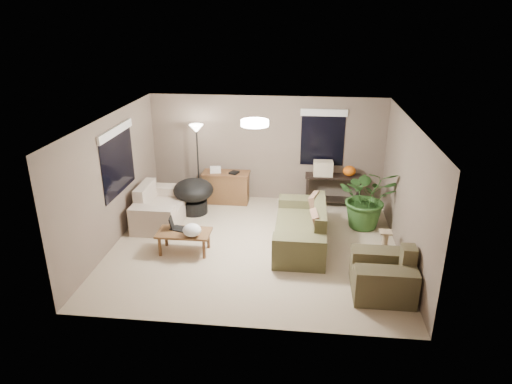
# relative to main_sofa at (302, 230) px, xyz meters

# --- Properties ---
(room_shell) EXTENTS (5.50, 5.50, 5.50)m
(room_shell) POSITION_rel_main_sofa_xyz_m (-0.91, -0.19, 0.96)
(room_shell) COLOR #BCAD8C
(room_shell) RESTS_ON ground
(main_sofa) EXTENTS (0.95, 2.20, 0.85)m
(main_sofa) POSITION_rel_main_sofa_xyz_m (0.00, 0.00, 0.00)
(main_sofa) COLOR brown
(main_sofa) RESTS_ON ground
(throw_pillows) EXTENTS (0.34, 1.38, 0.47)m
(throw_pillows) POSITION_rel_main_sofa_xyz_m (0.26, 0.00, 0.36)
(throw_pillows) COLOR #8C7251
(throw_pillows) RESTS_ON main_sofa
(loveseat) EXTENTS (0.90, 1.60, 0.85)m
(loveseat) POSITION_rel_main_sofa_xyz_m (-3.08, 0.68, 0.00)
(loveseat) COLOR beige
(loveseat) RESTS_ON ground
(armchair) EXTENTS (0.95, 1.00, 0.85)m
(armchair) POSITION_rel_main_sofa_xyz_m (1.33, -1.55, 0.00)
(armchair) COLOR #4C452D
(armchair) RESTS_ON ground
(coffee_table) EXTENTS (1.00, 0.55, 0.42)m
(coffee_table) POSITION_rel_main_sofa_xyz_m (-2.21, -0.58, 0.06)
(coffee_table) COLOR brown
(coffee_table) RESTS_ON ground
(laptop) EXTENTS (0.40, 0.32, 0.24)m
(laptop) POSITION_rel_main_sofa_xyz_m (-2.38, -0.48, 0.19)
(laptop) COLOR black
(laptop) RESTS_ON coffee_table
(plastic_bag) EXTENTS (0.43, 0.41, 0.24)m
(plastic_bag) POSITION_rel_main_sofa_xyz_m (-2.01, -0.73, 0.24)
(plastic_bag) COLOR white
(plastic_bag) RESTS_ON coffee_table
(desk) EXTENTS (1.10, 0.50, 0.75)m
(desk) POSITION_rel_main_sofa_xyz_m (-1.84, 1.94, 0.08)
(desk) COLOR brown
(desk) RESTS_ON ground
(desk_papers) EXTENTS (0.72, 0.31, 0.12)m
(desk_papers) POSITION_rel_main_sofa_xyz_m (-1.99, 1.93, 0.51)
(desk_papers) COLOR silver
(desk_papers) RESTS_ON desk
(console_table) EXTENTS (1.30, 0.40, 0.75)m
(console_table) POSITION_rel_main_sofa_xyz_m (0.67, 2.00, 0.14)
(console_table) COLOR black
(console_table) RESTS_ON ground
(pumpkin) EXTENTS (0.29, 0.29, 0.24)m
(pumpkin) POSITION_rel_main_sofa_xyz_m (1.02, 2.00, 0.58)
(pumpkin) COLOR orange
(pumpkin) RESTS_ON console_table
(cardboard_box) EXTENTS (0.45, 0.34, 0.33)m
(cardboard_box) POSITION_rel_main_sofa_xyz_m (0.42, 2.00, 0.62)
(cardboard_box) COLOR beige
(cardboard_box) RESTS_ON console_table
(papasan_chair) EXTENTS (1.19, 1.19, 0.80)m
(papasan_chair) POSITION_rel_main_sofa_xyz_m (-2.46, 1.24, 0.17)
(papasan_chair) COLOR black
(papasan_chair) RESTS_ON ground
(floor_lamp) EXTENTS (0.32, 0.32, 1.91)m
(floor_lamp) POSITION_rel_main_sofa_xyz_m (-2.46, 1.79, 1.30)
(floor_lamp) COLOR black
(floor_lamp) RESTS_ON ground
(ceiling_fixture) EXTENTS (0.50, 0.50, 0.10)m
(ceiling_fixture) POSITION_rel_main_sofa_xyz_m (-0.91, -0.19, 2.15)
(ceiling_fixture) COLOR white
(ceiling_fixture) RESTS_ON room_shell
(houseplant) EXTENTS (1.22, 1.35, 1.05)m
(houseplant) POSITION_rel_main_sofa_xyz_m (1.33, 0.91, 0.23)
(houseplant) COLOR #2D5923
(houseplant) RESTS_ON ground
(cat_scratching_post) EXTENTS (0.32, 0.32, 0.50)m
(cat_scratching_post) POSITION_rel_main_sofa_xyz_m (1.53, -0.31, -0.08)
(cat_scratching_post) COLOR tan
(cat_scratching_post) RESTS_ON ground
(window_left) EXTENTS (0.05, 1.56, 1.33)m
(window_left) POSITION_rel_main_sofa_xyz_m (-3.64, 0.11, 1.49)
(window_left) COLOR black
(window_left) RESTS_ON room_shell
(window_back) EXTENTS (1.06, 0.05, 1.33)m
(window_back) POSITION_rel_main_sofa_xyz_m (0.39, 2.28, 1.49)
(window_back) COLOR black
(window_back) RESTS_ON room_shell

